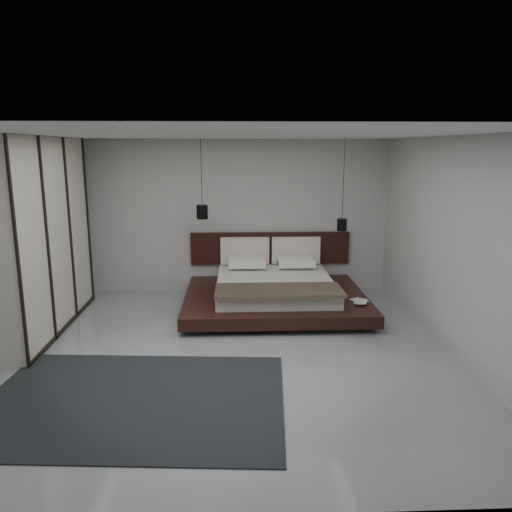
{
  "coord_description": "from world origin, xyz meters",
  "views": [
    {
      "loc": [
        0.18,
        -6.16,
        2.64
      ],
      "look_at": [
        0.49,
        1.2,
        1.04
      ],
      "focal_mm": 35.0,
      "sensor_mm": 36.0,
      "label": 1
    }
  ],
  "objects_px": {
    "pendant_left": "(202,212)",
    "pendant_right": "(342,224)",
    "lattice_screen": "(53,228)",
    "rug": "(134,400)",
    "wardrobe": "(36,234)",
    "bed": "(274,290)"
  },
  "relations": [
    {
      "from": "pendant_left",
      "to": "pendant_right",
      "type": "relative_size",
      "value": 0.86
    },
    {
      "from": "pendant_left",
      "to": "pendant_right",
      "type": "xyz_separation_m",
      "value": [
        2.43,
        0.0,
        -0.23
      ]
    },
    {
      "from": "pendant_left",
      "to": "lattice_screen",
      "type": "bearing_deg",
      "value": 178.51
    },
    {
      "from": "pendant_right",
      "to": "rug",
      "type": "distance_m",
      "value": 4.86
    },
    {
      "from": "wardrobe",
      "to": "rug",
      "type": "xyz_separation_m",
      "value": [
        1.78,
        -2.28,
        -1.42
      ]
    },
    {
      "from": "lattice_screen",
      "to": "pendant_right",
      "type": "bearing_deg",
      "value": -0.76
    },
    {
      "from": "bed",
      "to": "wardrobe",
      "type": "xyz_separation_m",
      "value": [
        -3.53,
        -0.86,
        1.13
      ]
    },
    {
      "from": "pendant_left",
      "to": "wardrobe",
      "type": "relative_size",
      "value": 0.47
    },
    {
      "from": "bed",
      "to": "pendant_right",
      "type": "xyz_separation_m",
      "value": [
        1.21,
        0.48,
        1.04
      ]
    },
    {
      "from": "pendant_left",
      "to": "rug",
      "type": "xyz_separation_m",
      "value": [
        -0.53,
        -3.62,
        -1.56
      ]
    },
    {
      "from": "pendant_right",
      "to": "wardrobe",
      "type": "xyz_separation_m",
      "value": [
        -4.74,
        -1.34,
        0.09
      ]
    },
    {
      "from": "lattice_screen",
      "to": "rug",
      "type": "xyz_separation_m",
      "value": [
        2.03,
        -3.69,
        -1.29
      ]
    },
    {
      "from": "lattice_screen",
      "to": "bed",
      "type": "xyz_separation_m",
      "value": [
        3.78,
        -0.55,
        -1.0
      ]
    },
    {
      "from": "wardrobe",
      "to": "pendant_right",
      "type": "bearing_deg",
      "value": 15.79
    },
    {
      "from": "lattice_screen",
      "to": "pendant_right",
      "type": "xyz_separation_m",
      "value": [
        4.99,
        -0.07,
        0.04
      ]
    },
    {
      "from": "pendant_right",
      "to": "rug",
      "type": "relative_size",
      "value": 0.49
    },
    {
      "from": "bed",
      "to": "wardrobe",
      "type": "bearing_deg",
      "value": -166.33
    },
    {
      "from": "pendant_left",
      "to": "wardrobe",
      "type": "height_order",
      "value": "wardrobe"
    },
    {
      "from": "bed",
      "to": "wardrobe",
      "type": "relative_size",
      "value": 1.02
    },
    {
      "from": "pendant_left",
      "to": "rug",
      "type": "distance_m",
      "value": 3.98
    },
    {
      "from": "rug",
      "to": "pendant_right",
      "type": "bearing_deg",
      "value": 50.73
    },
    {
      "from": "lattice_screen",
      "to": "bed",
      "type": "height_order",
      "value": "lattice_screen"
    }
  ]
}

